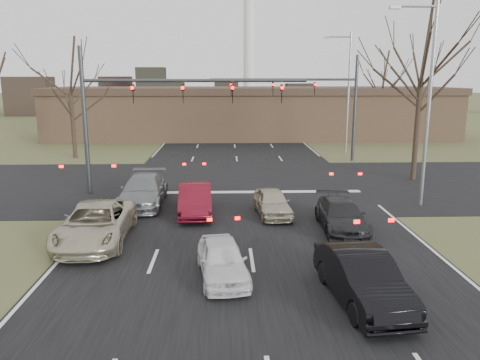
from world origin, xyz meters
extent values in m
plane|color=#49532C|center=(0.00, 0.00, 0.00)|extent=(360.00, 360.00, 0.00)
cube|color=black|center=(0.00, 60.00, 0.01)|extent=(14.00, 300.00, 0.02)
cube|color=black|center=(0.00, 15.00, 0.01)|extent=(200.00, 14.00, 0.02)
cube|color=#8C694B|center=(2.00, 38.00, 2.30)|extent=(42.00, 10.00, 4.60)
cube|color=#38281E|center=(2.00, 38.00, 4.95)|extent=(42.40, 10.40, 0.70)
cylinder|color=silver|center=(6.00, 120.00, 17.00)|extent=(3.20, 3.20, 34.00)
cylinder|color=#383A3D|center=(-8.50, 13.00, 4.00)|extent=(0.24, 0.24, 8.00)
cylinder|color=#383A3D|center=(-2.50, 13.00, 6.20)|extent=(12.00, 0.18, 0.18)
imported|color=black|center=(-5.83, 13.00, 5.50)|extent=(0.16, 0.20, 1.00)
imported|color=black|center=(-3.17, 13.00, 5.50)|extent=(0.16, 0.20, 1.00)
imported|color=black|center=(-0.50, 13.00, 5.50)|extent=(0.16, 0.20, 1.00)
imported|color=black|center=(2.17, 13.00, 5.50)|extent=(0.16, 0.20, 1.00)
cylinder|color=#383A3D|center=(9.00, 23.00, 4.00)|extent=(0.24, 0.24, 8.00)
cylinder|color=#383A3D|center=(3.50, 23.00, 6.20)|extent=(11.00, 0.18, 0.18)
imported|color=black|center=(5.86, 23.00, 5.50)|extent=(0.16, 0.20, 1.00)
imported|color=black|center=(2.71, 23.00, 5.50)|extent=(0.16, 0.20, 1.00)
imported|color=black|center=(-0.43, 23.00, 5.50)|extent=(0.16, 0.20, 1.00)
cylinder|color=gray|center=(9.00, 10.00, 5.00)|extent=(0.18, 0.18, 10.00)
cylinder|color=gray|center=(8.00, 10.00, 9.60)|extent=(2.00, 0.12, 0.12)
cube|color=gray|center=(7.00, 10.00, 9.55)|extent=(0.50, 0.25, 0.15)
cylinder|color=gray|center=(9.50, 27.00, 5.00)|extent=(0.18, 0.18, 10.00)
cylinder|color=gray|center=(8.50, 27.00, 9.60)|extent=(2.00, 0.12, 0.12)
cube|color=gray|center=(7.50, 27.00, 9.55)|extent=(0.50, 0.25, 0.15)
cylinder|color=black|center=(11.00, 16.00, 3.16)|extent=(0.32, 0.32, 6.33)
cylinder|color=black|center=(-13.00, 25.00, 2.61)|extent=(0.32, 0.32, 5.23)
cylinder|color=black|center=(15.00, 35.00, 2.48)|extent=(0.32, 0.32, 4.95)
imported|color=#B6AF93|center=(-6.04, 5.08, 0.76)|extent=(2.68, 5.53, 1.52)
imported|color=white|center=(-1.04, 1.56, 0.62)|extent=(1.94, 3.82, 1.24)
imported|color=black|center=(3.00, -0.24, 0.74)|extent=(2.07, 4.66, 1.49)
imported|color=black|center=(4.00, 6.27, 0.63)|extent=(1.89, 4.41, 1.27)
imported|color=slate|center=(-5.10, 10.58, 0.75)|extent=(2.17, 5.21, 1.50)
imported|color=#5B0D1A|center=(-2.36, 8.88, 0.71)|extent=(1.76, 4.41, 1.43)
imported|color=#B4A991|center=(1.28, 8.53, 0.62)|extent=(1.79, 3.78, 1.25)
camera|label=1|loc=(-0.94, -12.63, 6.40)|focal=35.00mm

